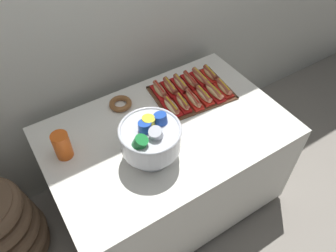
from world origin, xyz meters
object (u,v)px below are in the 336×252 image
object	(u,v)px
hot_dog_0	(172,107)
hot_dog_7	(170,87)
hot_dog_9	(191,80)
cup_stack	(62,146)
hot_dog_1	(183,103)
hot_dog_11	(210,74)
donut	(120,104)
hot_dog_4	(214,92)
buffet_table	(167,165)
hot_dog_8	(181,84)
hot_dog_3	(204,95)
hot_dog_2	(193,99)
serving_tray	(192,93)
punch_bowl	(150,138)
hot_dog_5	(224,88)
hot_dog_6	(160,90)
hot_dog_10	(200,77)
floor_vase	(0,230)

from	to	relation	value
hot_dog_0	hot_dog_7	distance (m)	0.18
hot_dog_9	cup_stack	world-z (taller)	cup_stack
hot_dog_1	hot_dog_11	size ratio (longest dim) A/B	0.98
hot_dog_7	donut	bearing A→B (deg)	171.37
hot_dog_4	buffet_table	bearing A→B (deg)	-168.21
hot_dog_0	hot_dog_8	world-z (taller)	same
hot_dog_3	hot_dog_0	bearing A→B (deg)	174.37
hot_dog_2	hot_dog_4	distance (m)	0.15
hot_dog_9	hot_dog_7	bearing A→B (deg)	174.37
serving_tray	punch_bowl	size ratio (longest dim) A/B	1.62
hot_dog_4	hot_dog_5	world-z (taller)	hot_dog_4
hot_dog_1	hot_dog_6	bearing A→B (deg)	108.81
hot_dog_3	hot_dog_9	distance (m)	0.17
hot_dog_1	hot_dog_10	distance (m)	0.28
punch_bowl	cup_stack	size ratio (longest dim) A/B	2.01
hot_dog_7	hot_dog_10	distance (m)	0.23
floor_vase	hot_dog_2	bearing A→B (deg)	-4.71
hot_dog_3	hot_dog_6	distance (m)	0.28
hot_dog_4	donut	bearing A→B (deg)	156.32
hot_dog_8	hot_dog_10	size ratio (longest dim) A/B	1.00
hot_dog_8	donut	world-z (taller)	hot_dog_8
hot_dog_0	punch_bowl	world-z (taller)	punch_bowl
hot_dog_2	hot_dog_11	xyz separation A→B (m)	(0.24, 0.14, 0.00)
floor_vase	hot_dog_7	world-z (taller)	floor_vase
hot_dog_9	hot_dog_11	distance (m)	0.15
hot_dog_10	hot_dog_4	bearing A→B (deg)	-95.63
punch_bowl	cup_stack	distance (m)	0.47
hot_dog_3	punch_bowl	size ratio (longest dim) A/B	0.54
buffet_table	punch_bowl	bearing A→B (deg)	-144.61
hot_dog_8	cup_stack	distance (m)	0.84
hot_dog_1	cup_stack	size ratio (longest dim) A/B	1.02
hot_dog_2	hot_dog_9	xyz separation A→B (m)	(0.09, 0.16, 0.00)
hot_dog_6	floor_vase	bearing A→B (deg)	-176.59
floor_vase	hot_dog_5	size ratio (longest dim) A/B	6.96
hot_dog_10	punch_bowl	world-z (taller)	punch_bowl
hot_dog_10	cup_stack	distance (m)	0.99
buffet_table	hot_dog_11	world-z (taller)	hot_dog_11
floor_vase	hot_dog_5	world-z (taller)	floor_vase
hot_dog_9	hot_dog_0	bearing A→B (deg)	-149.38
cup_stack	hot_dog_2	bearing A→B (deg)	-2.48
punch_bowl	donut	distance (m)	0.47
hot_dog_5	hot_dog_6	distance (m)	0.41
buffet_table	hot_dog_9	size ratio (longest dim) A/B	7.57
punch_bowl	cup_stack	xyz separation A→B (m)	(-0.38, 0.26, -0.08)
hot_dog_3	hot_dog_9	size ratio (longest dim) A/B	0.92
hot_dog_2	hot_dog_11	bearing A→B (deg)	30.62
hot_dog_4	hot_dog_7	xyz separation A→B (m)	(-0.21, 0.19, -0.00)
cup_stack	hot_dog_6	bearing A→B (deg)	11.86
hot_dog_9	cup_stack	distance (m)	0.92
hot_dog_1	hot_dog_3	world-z (taller)	same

